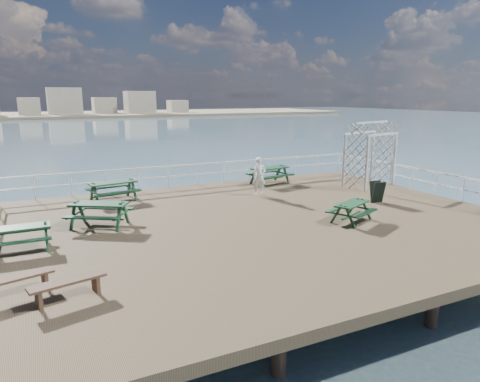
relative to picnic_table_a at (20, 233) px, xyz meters
name	(u,v)px	position (x,y,z in m)	size (l,w,h in m)	color
ground	(262,224)	(7.80, -0.29, -0.66)	(18.00, 14.00, 0.30)	brown
sea_backdrop	(100,111)	(20.34, 133.78, -1.02)	(300.00, 300.00, 9.20)	#456574
railing	(231,183)	(7.73, 2.28, 0.36)	(17.77, 13.76, 1.10)	white
picnic_table_a	(20,233)	(0.00, 0.00, 0.00)	(1.66, 1.34, 0.80)	#12321F
picnic_table_b	(113,187)	(3.44, 4.96, 0.09)	(2.14, 1.83, 0.94)	#12321F
picnic_table_c	(270,172)	(11.27, 5.27, 0.10)	(2.21, 1.91, 0.95)	#12321F
picnic_table_d	(99,209)	(2.40, 1.43, 0.08)	(2.44, 2.31, 0.93)	#12321F
picnic_table_e	(352,208)	(10.60, -1.83, -0.02)	(1.97, 1.82, 0.77)	#12321F
flat_bench_near	(68,285)	(1.01, -3.94, -0.16)	(1.68, 0.76, 0.47)	brown
flat_bench_far	(17,281)	(0.00, -3.17, -0.18)	(1.57, 0.75, 0.44)	brown
trellis_arbor	(370,158)	(15.40, 2.66, 0.90)	(2.81, 1.94, 3.18)	white
sandwich_board	(377,192)	(13.40, -0.10, -0.07)	(0.60, 0.47, 0.91)	black
person	(259,177)	(9.55, 3.19, 0.35)	(0.63, 0.41, 1.72)	white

